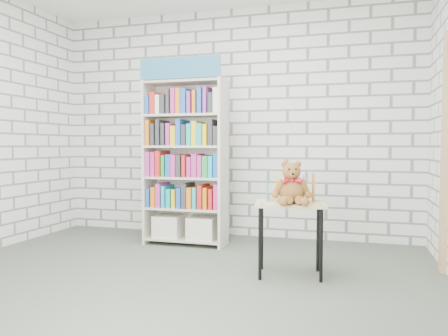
# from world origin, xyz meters

# --- Properties ---
(ground) EXTENTS (4.50, 4.50, 0.00)m
(ground) POSITION_xyz_m (0.00, 0.00, 0.00)
(ground) COLOR #464F43
(ground) RESTS_ON ground
(room_shell) EXTENTS (4.52, 4.02, 2.81)m
(room_shell) POSITION_xyz_m (0.00, 0.00, 1.78)
(room_shell) COLOR silver
(room_shell) RESTS_ON ground
(bookshelf) EXTENTS (0.92, 0.36, 2.07)m
(bookshelf) POSITION_xyz_m (-0.36, 1.36, 0.94)
(bookshelf) COLOR beige
(bookshelf) RESTS_ON ground
(display_table) EXTENTS (0.64, 0.49, 0.64)m
(display_table) POSITION_xyz_m (0.94, 0.47, 0.55)
(display_table) COLOR tan
(display_table) RESTS_ON ground
(table_books) EXTENTS (0.43, 0.24, 0.24)m
(table_books) POSITION_xyz_m (0.93, 0.56, 0.76)
(table_books) COLOR teal
(table_books) RESTS_ON display_table
(teddy_bear) EXTENTS (0.33, 0.32, 0.36)m
(teddy_bear) POSITION_xyz_m (0.96, 0.38, 0.78)
(teddy_bear) COLOR brown
(teddy_bear) RESTS_ON display_table
(door_trim) EXTENTS (0.05, 0.12, 2.10)m
(door_trim) POSITION_xyz_m (2.23, 0.95, 1.05)
(door_trim) COLOR tan
(door_trim) RESTS_ON ground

